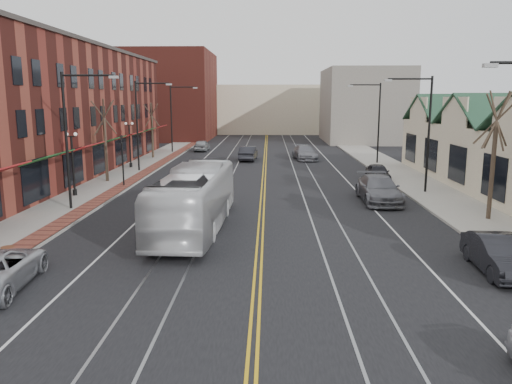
# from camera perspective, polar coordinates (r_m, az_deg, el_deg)

# --- Properties ---
(ground) EXTENTS (160.00, 160.00, 0.00)m
(ground) POSITION_cam_1_polar(r_m,az_deg,el_deg) (14.64, -0.26, -16.47)
(ground) COLOR black
(ground) RESTS_ON ground
(sidewalk_left) EXTENTS (4.00, 120.00, 0.15)m
(sidewalk_left) POSITION_cam_1_polar(r_m,az_deg,el_deg) (35.88, -18.77, -0.47)
(sidewalk_left) COLOR gray
(sidewalk_left) RESTS_ON ground
(sidewalk_right) EXTENTS (4.00, 120.00, 0.15)m
(sidewalk_right) POSITION_cam_1_polar(r_m,az_deg,el_deg) (35.61, 20.46, -0.66)
(sidewalk_right) COLOR gray
(sidewalk_right) RESTS_ON ground
(building_left) EXTENTS (10.00, 50.00, 11.00)m
(building_left) POSITION_cam_1_polar(r_m,az_deg,el_deg) (44.48, -24.65, 8.23)
(building_left) COLOR maroon
(building_left) RESTS_ON ground
(backdrop_left) EXTENTS (14.00, 18.00, 14.00)m
(backdrop_left) POSITION_cam_1_polar(r_m,az_deg,el_deg) (84.62, -9.88, 10.78)
(backdrop_left) COLOR maroon
(backdrop_left) RESTS_ON ground
(backdrop_mid) EXTENTS (22.00, 14.00, 9.00)m
(backdrop_mid) POSITION_cam_1_polar(r_m,az_deg,el_deg) (98.04, 1.26, 9.45)
(backdrop_mid) COLOR beige
(backdrop_mid) RESTS_ON ground
(backdrop_right) EXTENTS (12.00, 16.00, 11.00)m
(backdrop_right) POSITION_cam_1_polar(r_m,az_deg,el_deg) (79.38, 12.25, 9.63)
(backdrop_right) COLOR slate
(backdrop_right) RESTS_ON ground
(streetlight_l_1) EXTENTS (3.33, 0.25, 8.00)m
(streetlight_l_1) POSITION_cam_1_polar(r_m,az_deg,el_deg) (31.23, -20.18, 7.02)
(streetlight_l_1) COLOR black
(streetlight_l_1) RESTS_ON sidewalk_left
(streetlight_l_2) EXTENTS (3.33, 0.25, 8.00)m
(streetlight_l_2) POSITION_cam_1_polar(r_m,az_deg,el_deg) (46.48, -12.92, 8.41)
(streetlight_l_2) COLOR black
(streetlight_l_2) RESTS_ON sidewalk_left
(streetlight_l_3) EXTENTS (3.33, 0.25, 8.00)m
(streetlight_l_3) POSITION_cam_1_polar(r_m,az_deg,el_deg) (62.10, -9.26, 9.05)
(streetlight_l_3) COLOR black
(streetlight_l_3) RESTS_ON sidewalk_left
(streetlight_r_1) EXTENTS (3.33, 0.25, 8.00)m
(streetlight_r_1) POSITION_cam_1_polar(r_m,az_deg,el_deg) (36.63, 18.54, 7.57)
(streetlight_r_1) COLOR black
(streetlight_r_1) RESTS_ON sidewalk_right
(streetlight_r_2) EXTENTS (3.33, 0.25, 8.00)m
(streetlight_r_2) POSITION_cam_1_polar(r_m,az_deg,el_deg) (52.14, 13.41, 8.61)
(streetlight_r_2) COLOR black
(streetlight_r_2) RESTS_ON sidewalk_right
(lamppost_l_2) EXTENTS (0.84, 0.28, 4.27)m
(lamppost_l_2) POSITION_cam_1_polar(r_m,az_deg,el_deg) (35.84, -20.18, 2.87)
(lamppost_l_2) COLOR black
(lamppost_l_2) RESTS_ON sidewalk_left
(lamppost_l_3) EXTENTS (0.84, 0.28, 4.27)m
(lamppost_l_3) POSITION_cam_1_polar(r_m,az_deg,el_deg) (49.04, -14.21, 5.15)
(lamppost_l_3) COLOR black
(lamppost_l_3) RESTS_ON sidewalk_left
(tree_left_near) EXTENTS (1.78, 1.37, 6.48)m
(tree_left_near) POSITION_cam_1_polar(r_m,az_deg,el_deg) (41.21, -16.86, 5.85)
(tree_left_near) COLOR #382B21
(tree_left_near) RESTS_ON sidewalk_left
(tree_left_far) EXTENTS (1.66, 1.28, 6.02)m
(tree_left_far) POSITION_cam_1_polar(r_m,az_deg,el_deg) (56.61, -11.79, 7.05)
(tree_left_far) COLOR #382B21
(tree_left_far) RESTS_ON sidewalk_left
(tree_right_mid) EXTENTS (1.90, 1.46, 6.93)m
(tree_right_mid) POSITION_cam_1_polar(r_m,az_deg,el_deg) (29.75, 25.54, 4.01)
(tree_right_mid) COLOR #382B21
(tree_right_mid) RESTS_ON sidewalk_right
(manhole_far) EXTENTS (0.60, 0.60, 0.02)m
(manhole_far) POSITION_cam_1_polar(r_m,az_deg,el_deg) (24.88, -26.52, -5.66)
(manhole_far) COLOR #592D19
(manhole_far) RESTS_ON sidewalk_left
(traffic_signal) EXTENTS (0.18, 0.15, 3.80)m
(traffic_signal) POSITION_cam_1_polar(r_m,az_deg,el_deg) (38.86, -15.02, 3.95)
(traffic_signal) COLOR black
(traffic_signal) RESTS_ON sidewalk_left
(transit_bus) EXTENTS (3.14, 11.58, 3.20)m
(transit_bus) POSITION_cam_1_polar(r_m,az_deg,el_deg) (25.57, -7.00, -0.84)
(transit_bus) COLOR silver
(transit_bus) RESTS_ON ground
(parked_car_b) EXTENTS (1.74, 4.47, 1.45)m
(parked_car_b) POSITION_cam_1_polar(r_m,az_deg,el_deg) (21.55, 25.97, -6.46)
(parked_car_b) COLOR black
(parked_car_b) RESTS_ON ground
(parked_car_c) EXTENTS (2.43, 5.87, 1.70)m
(parked_car_c) POSITION_cam_1_polar(r_m,az_deg,el_deg) (33.34, 13.85, 0.32)
(parked_car_c) COLOR slate
(parked_car_c) RESTS_ON ground
(parked_car_d) EXTENTS (1.76, 4.13, 1.39)m
(parked_car_d) POSITION_cam_1_polar(r_m,az_deg,el_deg) (41.80, 13.76, 2.17)
(parked_car_d) COLOR black
(parked_car_d) RESTS_ON ground
(distant_car_left) EXTENTS (1.96, 4.81, 1.55)m
(distant_car_left) POSITION_cam_1_polar(r_m,az_deg,el_deg) (53.98, -0.90, 4.44)
(distant_car_left) COLOR #222228
(distant_car_left) RESTS_ON ground
(distant_car_right) EXTENTS (2.75, 5.54, 1.55)m
(distant_car_right) POSITION_cam_1_polar(r_m,az_deg,el_deg) (54.88, 5.60, 4.49)
(distant_car_right) COLOR slate
(distant_car_right) RESTS_ON ground
(distant_car_far) EXTENTS (1.79, 4.26, 1.44)m
(distant_car_far) POSITION_cam_1_polar(r_m,az_deg,el_deg) (64.03, -6.20, 5.32)
(distant_car_far) COLOR #989B9E
(distant_car_far) RESTS_ON ground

